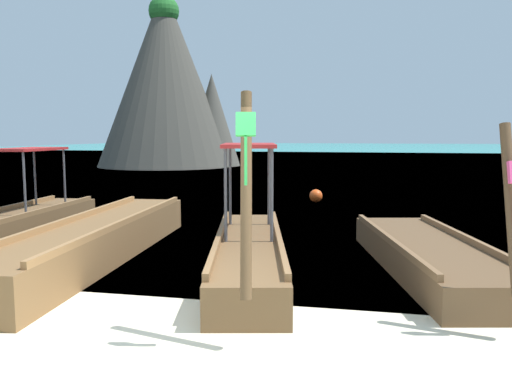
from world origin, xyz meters
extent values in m
plane|color=beige|center=(0.00, 0.00, 0.00)|extent=(120.00, 120.00, 0.00)
plane|color=teal|center=(0.00, 61.26, 0.00)|extent=(120.00, 120.00, 0.00)
cube|color=brown|center=(-5.71, 4.69, 0.24)|extent=(1.49, 5.73, 0.47)
cube|color=brown|center=(-5.20, 4.73, 0.52)|extent=(0.44, 5.20, 0.10)
cylinder|color=#4C4C51|center=(-5.32, 4.58, 1.16)|extent=(0.05, 0.05, 1.36)
cylinder|color=#4C4C51|center=(-6.21, 6.22, 1.16)|extent=(0.05, 0.05, 1.36)
cylinder|color=#4C4C51|center=(-5.43, 6.27, 1.16)|extent=(0.05, 0.05, 1.36)
cube|color=#AD2323|center=(-5.76, 5.40, 1.87)|extent=(1.07, 1.96, 0.06)
cube|color=brown|center=(-2.81, 3.06, 0.32)|extent=(1.69, 6.93, 0.65)
cube|color=#996C3F|center=(-3.33, 3.01, 0.70)|extent=(0.60, 6.30, 0.10)
cube|color=#996C3F|center=(-2.30, 3.10, 0.70)|extent=(0.60, 6.30, 0.10)
cube|color=brown|center=(-0.02, 2.81, 0.26)|extent=(2.13, 5.38, 0.52)
cube|color=brown|center=(-0.49, 2.71, 0.57)|extent=(1.11, 4.77, 0.10)
cube|color=brown|center=(0.44, 2.91, 0.57)|extent=(1.11, 4.77, 0.10)
cylinder|color=brown|center=(0.57, 0.09, 1.59)|extent=(0.26, 0.70, 2.17)
cube|color=green|center=(0.61, -0.10, 2.31)|extent=(0.22, 0.16, 0.25)
cube|color=green|center=(0.61, -0.12, 1.94)|extent=(0.05, 0.08, 0.49)
cylinder|color=#4C4C51|center=(-0.35, 2.60, 1.25)|extent=(0.06, 0.06, 1.47)
cylinder|color=#4C4C51|center=(0.36, 2.76, 1.25)|extent=(0.06, 0.06, 1.47)
cylinder|color=#4C4C51|center=(-0.68, 4.15, 1.25)|extent=(0.06, 0.06, 1.47)
cylinder|color=#4C4C51|center=(0.02, 4.31, 1.25)|extent=(0.06, 0.06, 1.47)
cube|color=#AD2323|center=(-0.16, 3.45, 2.02)|extent=(1.24, 1.93, 0.06)
cube|color=brown|center=(2.81, 3.46, 0.23)|extent=(2.40, 5.20, 0.47)
cube|color=brown|center=(2.19, 3.32, 0.52)|extent=(1.07, 4.54, 0.10)
cube|color=brown|center=(3.44, 3.59, 0.52)|extent=(1.07, 4.54, 0.10)
cylinder|color=brown|center=(3.37, 0.91, 1.40)|extent=(0.25, 0.62, 1.89)
cone|color=#47443D|center=(-11.87, 29.16, 6.06)|extent=(9.33, 9.33, 12.11)
cone|color=#4E4B43|center=(-8.86, 30.09, 3.17)|extent=(3.92, 3.92, 6.33)
sphere|color=#236B28|center=(-11.87, 29.16, 10.44)|extent=(2.05, 2.05, 2.05)
sphere|color=#EA5119|center=(0.19, 11.69, 0.22)|extent=(0.42, 0.42, 0.42)
camera|label=1|loc=(1.82, -5.28, 2.21)|focal=36.96mm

